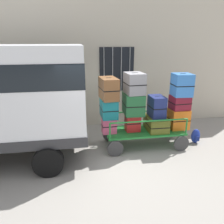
{
  "coord_description": "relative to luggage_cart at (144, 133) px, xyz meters",
  "views": [
    {
      "loc": [
        -0.85,
        -5.43,
        2.98
      ],
      "look_at": [
        0.11,
        0.41,
        1.09
      ],
      "focal_mm": 36.26,
      "sensor_mm": 36.0,
      "label": 1
    }
  ],
  "objects": [
    {
      "name": "suitcase_midright_middle",
      "position": [
        1.03,
        0.02,
        0.88
      ],
      "size": [
        0.55,
        0.49,
        0.4
      ],
      "color": "maroon",
      "rests_on": "suitcase_midright_bottom"
    },
    {
      "name": "suitcase_midleft_bottom",
      "position": [
        -0.34,
        0.03,
        0.35
      ],
      "size": [
        0.42,
        0.35,
        0.52
      ],
      "color": "#B21E1E",
      "rests_on": "luggage_cart"
    },
    {
      "name": "suitcase_left_top",
      "position": [
        -1.03,
        0.03,
        1.35
      ],
      "size": [
        0.49,
        0.77,
        0.58
      ],
      "color": "brown",
      "rests_on": "suitcase_left_middle"
    },
    {
      "name": "cart_railing",
      "position": [
        0.0,
        -0.0,
        0.47
      ],
      "size": [
        2.18,
        0.91,
        0.46
      ],
      "color": "#1E722D",
      "rests_on": "luggage_cart"
    },
    {
      "name": "suitcase_midright_top",
      "position": [
        1.03,
        -0.01,
        1.4
      ],
      "size": [
        0.54,
        0.56,
        0.63
      ],
      "color": "#3372C6",
      "rests_on": "suitcase_midright_middle"
    },
    {
      "name": "suitcase_midleft_middle",
      "position": [
        -0.34,
        0.02,
        0.91
      ],
      "size": [
        0.55,
        0.73,
        0.58
      ],
      "color": "#194C28",
      "rests_on": "suitcase_midleft_bottom"
    },
    {
      "name": "building_wall",
      "position": [
        -1.05,
        2.12,
        2.11
      ],
      "size": [
        12.0,
        0.38,
        5.0
      ],
      "color": "#BCB29E",
      "rests_on": "ground"
    },
    {
      "name": "backpack",
      "position": [
        1.6,
        -0.07,
        -0.17
      ],
      "size": [
        0.27,
        0.22,
        0.44
      ],
      "color": "navy",
      "rests_on": "ground"
    },
    {
      "name": "luggage_cart",
      "position": [
        0.0,
        0.0,
        0.0
      ],
      "size": [
        2.31,
        1.04,
        0.49
      ],
      "color": "#1E722D",
      "rests_on": "ground"
    },
    {
      "name": "suitcase_left_middle",
      "position": [
        -1.03,
        0.04,
        0.81
      ],
      "size": [
        0.45,
        0.68,
        0.51
      ],
      "color": "#0F5960",
      "rests_on": "suitcase_left_bottom"
    },
    {
      "name": "suitcase_left_bottom",
      "position": [
        -1.03,
        -0.01,
        0.32
      ],
      "size": [
        0.41,
        0.33,
        0.45
      ],
      "color": "#CC4C72",
      "rests_on": "luggage_cart"
    },
    {
      "name": "suitcase_center_bottom",
      "position": [
        0.34,
        -0.02,
        0.29
      ],
      "size": [
        0.57,
        0.81,
        0.39
      ],
      "color": "#4C5119",
      "rests_on": "luggage_cart"
    },
    {
      "name": "suitcase_center_middle",
      "position": [
        0.34,
        0.02,
        0.79
      ],
      "size": [
        0.41,
        0.58,
        0.6
      ],
      "color": "navy",
      "rests_on": "suitcase_center_bottom"
    },
    {
      "name": "suitcase_midright_bottom",
      "position": [
        1.03,
        0.02,
        0.39
      ],
      "size": [
        0.55,
        0.52,
        0.58
      ],
      "color": "orange",
      "rests_on": "luggage_cart"
    },
    {
      "name": "ground_plane",
      "position": [
        -1.05,
        -0.41,
        -0.39
      ],
      "size": [
        40.0,
        40.0,
        0.0
      ],
      "primitive_type": "plane",
      "color": "gray"
    },
    {
      "name": "suitcase_midleft_top",
      "position": [
        -0.34,
        -0.03,
        1.48
      ],
      "size": [
        0.52,
        0.66,
        0.57
      ],
      "color": "slate",
      "rests_on": "suitcase_midleft_middle"
    }
  ]
}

